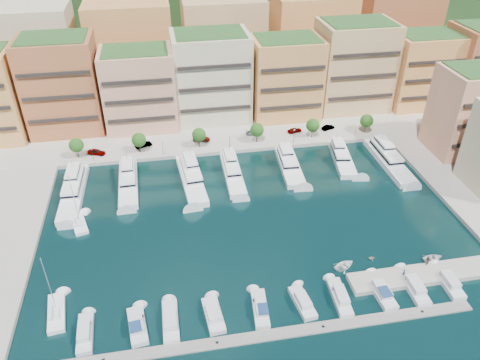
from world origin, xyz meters
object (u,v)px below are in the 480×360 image
(yacht_5, at_px, (342,157))
(cruiser_4, at_px, (260,309))
(lamppost_4, at_px, (356,128))
(sailboat_0, at_px, (57,313))
(tree_5, at_px, (367,121))
(lamppost_3, at_px, (294,134))
(sailboat_2, at_px, (79,224))
(cruiser_6, at_px, (340,297))
(person_1, at_px, (427,261))
(yacht_3, at_px, (232,170))
(cruiser_3, at_px, (214,315))
(tree_1, at_px, (139,140))
(car_0, at_px, (96,152))
(cruiser_2, at_px, (171,322))
(cruiser_9, at_px, (448,282))
(yacht_0, at_px, (74,189))
(yacht_2, at_px, (191,176))
(car_3, at_px, (254,133))
(cruiser_7, at_px, (381,292))
(car_5, at_px, (328,127))
(person_0, at_px, (404,273))
(cruiser_1, at_px, (137,326))
(yacht_6, at_px, (388,158))
(tree_3, at_px, (257,130))
(cruiser_5, at_px, (303,303))
(car_2, at_px, (201,139))
(car_4, at_px, (295,130))
(car_1, at_px, (143,145))
(tree_4, at_px, (313,125))
(tree_0, at_px, (76,145))
(yacht_1, at_px, (128,181))
(cruiser_8, at_px, (414,287))
(tender_1, at_px, (372,258))
(lamppost_0, at_px, (92,151))
(yacht_4, at_px, (289,164))
(lamppost_1, at_px, (162,145))

(yacht_5, bearing_deg, cruiser_4, -124.95)
(lamppost_4, relative_size, sailboat_0, 0.32)
(tree_5, distance_m, lamppost_3, 22.14)
(sailboat_0, bearing_deg, sailboat_2, 86.93)
(cruiser_6, relative_size, person_1, 4.70)
(yacht_3, distance_m, cruiser_3, 45.58)
(tree_1, height_order, car_0, tree_1)
(cruiser_4, height_order, person_1, person_1)
(cruiser_2, xyz_separation_m, cruiser_9, (51.26, 0.00, 0.00))
(yacht_0, relative_size, yacht_2, 1.05)
(yacht_3, bearing_deg, car_3, 62.67)
(yacht_2, distance_m, car_3, 27.43)
(cruiser_7, distance_m, car_3, 63.38)
(tree_5, height_order, person_1, tree_5)
(cruiser_9, distance_m, car_5, 61.85)
(yacht_3, relative_size, person_0, 13.11)
(cruiser_9, relative_size, person_0, 5.59)
(person_0, bearing_deg, cruiser_1, 77.72)
(yacht_6, relative_size, cruiser_7, 2.62)
(tree_3, height_order, cruiser_5, tree_3)
(tree_1, height_order, car_2, tree_1)
(cruiser_7, height_order, car_4, car_4)
(lamppost_3, bearing_deg, car_1, 172.98)
(yacht_5, height_order, cruiser_3, yacht_5)
(tree_4, xyz_separation_m, yacht_3, (-25.26, -13.75, -3.53))
(yacht_0, height_order, car_2, yacht_0)
(tree_0, height_order, yacht_1, tree_0)
(lamppost_4, relative_size, yacht_6, 0.18)
(cruiser_8, bearing_deg, tree_4, 91.16)
(cruiser_7, bearing_deg, yacht_1, 135.90)
(car_5, relative_size, person_0, 2.59)
(tender_1, bearing_deg, yacht_0, 66.89)
(lamppost_0, distance_m, yacht_5, 65.20)
(tree_1, bearing_deg, yacht_3, -31.17)
(cruiser_8, xyz_separation_m, car_0, (-60.66, 58.93, 1.24))
(tree_5, relative_size, car_4, 1.37)
(car_0, bearing_deg, tree_5, -70.11)
(sailboat_2, bearing_deg, car_4, 29.01)
(cruiser_3, bearing_deg, lamppost_4, 49.38)
(yacht_2, distance_m, sailboat_0, 46.55)
(car_3, distance_m, person_1, 61.87)
(sailboat_0, relative_size, person_0, 8.53)
(car_5, bearing_deg, yacht_4, 116.42)
(yacht_3, bearing_deg, yacht_4, 2.24)
(cruiser_3, distance_m, car_3, 65.55)
(lamppost_1, relative_size, car_3, 0.91)
(car_1, bearing_deg, cruiser_3, 169.61)
(tree_1, xyz_separation_m, car_3, (32.09, 4.35, -3.07))
(yacht_5, distance_m, sailboat_2, 67.47)
(tree_1, height_order, tree_4, same)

